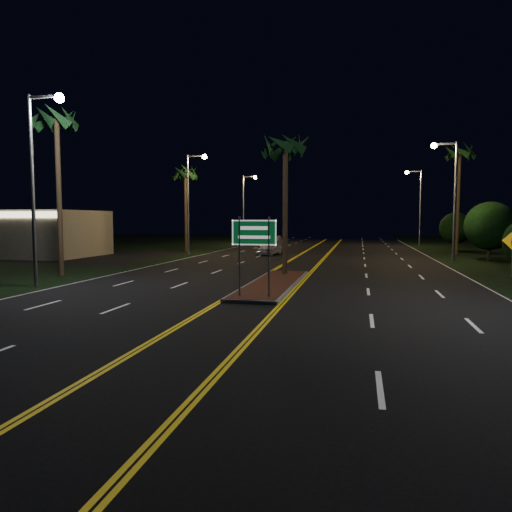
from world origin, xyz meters
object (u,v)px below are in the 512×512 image
(streetlight_right_far, at_px, (417,199))
(shrub_far, at_px, (456,228))
(streetlight_left_far, at_px, (246,201))
(shrub_mid, at_px, (490,226))
(streetlight_left_near, at_px, (39,167))
(palm_median, at_px, (285,146))
(highway_sign, at_px, (254,240))
(palm_left_far, at_px, (185,174))
(streetlight_left_mid, at_px, (192,192))
(palm_left_near, at_px, (56,121))
(commercial_building, at_px, (13,233))
(car_far, at_px, (274,241))
(streetlight_right_mid, at_px, (450,187))
(palm_right_far, at_px, (460,154))
(median_island, at_px, (273,284))
(car_near, at_px, (269,247))

(streetlight_right_far, relative_size, shrub_far, 2.27)
(streetlight_left_far, bearing_deg, shrub_mid, -39.10)
(streetlight_left_near, bearing_deg, palm_median, 31.49)
(highway_sign, distance_m, streetlight_left_far, 42.67)
(palm_left_far, bearing_deg, shrub_far, 16.74)
(streetlight_left_mid, relative_size, shrub_mid, 1.95)
(streetlight_left_far, height_order, palm_left_near, palm_left_near)
(commercial_building, height_order, car_far, commercial_building)
(commercial_building, relative_size, palm_median, 1.81)
(highway_sign, height_order, streetlight_right_mid, streetlight_right_mid)
(highway_sign, relative_size, palm_right_far, 0.31)
(median_island, bearing_deg, commercial_building, 153.45)
(streetlight_left_far, relative_size, shrub_far, 2.27)
(median_island, height_order, streetlight_left_mid, streetlight_left_mid)
(car_far, bearing_deg, palm_left_far, -130.25)
(streetlight_left_near, xyz_separation_m, streetlight_left_far, (0.00, 40.00, 0.00))
(streetlight_left_far, distance_m, car_far, 10.04)
(car_far, bearing_deg, streetlight_left_near, -99.61)
(streetlight_right_mid, bearing_deg, streetlight_right_far, 90.00)
(streetlight_left_mid, bearing_deg, median_island, -58.02)
(palm_left_near, relative_size, shrub_far, 2.47)
(palm_median, relative_size, palm_left_far, 0.94)
(median_island, bearing_deg, streetlight_left_mid, 121.98)
(median_island, bearing_deg, car_far, 100.55)
(streetlight_right_far, bearing_deg, shrub_mid, -79.34)
(streetlight_right_mid, height_order, palm_median, streetlight_right_mid)
(streetlight_right_far, height_order, palm_right_far, palm_right_far)
(streetlight_left_near, distance_m, car_far, 33.57)
(streetlight_left_mid, height_order, car_near, streetlight_left_mid)
(shrub_mid, xyz_separation_m, car_near, (-17.95, 1.95, -1.99))
(palm_right_far, distance_m, car_near, 19.17)
(streetlight_right_mid, height_order, shrub_far, streetlight_right_mid)
(car_far, bearing_deg, shrub_far, -3.28)
(car_far, bearing_deg, palm_left_near, -104.40)
(commercial_building, height_order, palm_right_far, palm_right_far)
(streetlight_right_far, relative_size, palm_right_far, 0.87)
(streetlight_left_near, relative_size, shrub_far, 2.27)
(streetlight_left_mid, xyz_separation_m, palm_median, (10.61, -13.50, 1.62))
(streetlight_left_mid, distance_m, palm_left_near, 16.39)
(streetlight_left_near, bearing_deg, shrub_mid, 39.10)
(streetlight_left_far, height_order, palm_right_far, palm_right_far)
(streetlight_right_far, distance_m, palm_left_near, 41.22)
(shrub_mid, bearing_deg, streetlight_left_mid, 180.00)
(shrub_far, bearing_deg, highway_sign, -112.57)
(streetlight_left_mid, distance_m, palm_right_far, 24.42)
(streetlight_left_far, relative_size, palm_left_far, 1.02)
(highway_sign, xyz_separation_m, shrub_far, (13.80, 33.20, -0.07))
(streetlight_left_near, height_order, palm_left_far, streetlight_left_near)
(palm_median, bearing_deg, car_far, 101.91)
(shrub_mid, bearing_deg, car_far, 146.74)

